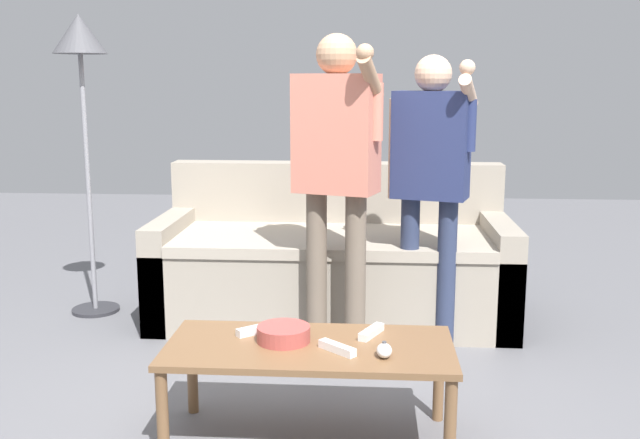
# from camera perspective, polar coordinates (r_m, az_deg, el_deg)

# --- Properties ---
(ground_plane) EXTENTS (12.00, 12.00, 0.00)m
(ground_plane) POSITION_cam_1_polar(r_m,az_deg,el_deg) (2.95, -3.32, -16.77)
(ground_plane) COLOR slate
(couch) EXTENTS (2.03, 0.91, 0.87)m
(couch) POSITION_cam_1_polar(r_m,az_deg,el_deg) (4.26, 1.05, -3.56)
(couch) COLOR #9E9384
(couch) RESTS_ON ground
(coffee_table) EXTENTS (1.09, 0.50, 0.39)m
(coffee_table) POSITION_cam_1_polar(r_m,az_deg,el_deg) (2.78, -0.84, -10.73)
(coffee_table) COLOR brown
(coffee_table) RESTS_ON ground
(snack_bowl) EXTENTS (0.20, 0.20, 0.06)m
(snack_bowl) POSITION_cam_1_polar(r_m,az_deg,el_deg) (2.79, -2.89, -8.99)
(snack_bowl) COLOR #B24C47
(snack_bowl) RESTS_ON coffee_table
(game_remote_nunchuk) EXTENTS (0.06, 0.09, 0.05)m
(game_remote_nunchuk) POSITION_cam_1_polar(r_m,az_deg,el_deg) (2.65, 5.09, -10.25)
(game_remote_nunchuk) COLOR white
(game_remote_nunchuk) RESTS_ON coffee_table
(floor_lamp) EXTENTS (0.30, 0.30, 1.74)m
(floor_lamp) POSITION_cam_1_polar(r_m,az_deg,el_deg) (4.40, -18.34, 11.74)
(floor_lamp) COLOR #2D2D33
(floor_lamp) RESTS_ON ground
(player_center) EXTENTS (0.46, 0.43, 1.59)m
(player_center) POSITION_cam_1_polar(r_m,az_deg,el_deg) (3.52, 1.28, 4.88)
(player_center) COLOR #756656
(player_center) RESTS_ON ground
(player_right) EXTENTS (0.44, 0.39, 1.50)m
(player_right) POSITION_cam_1_polar(r_m,az_deg,el_deg) (3.70, 8.71, 4.13)
(player_right) COLOR #2D3856
(player_right) RESTS_ON ground
(game_remote_wand_near) EXTENTS (0.10, 0.16, 0.03)m
(game_remote_wand_near) POSITION_cam_1_polar(r_m,az_deg,el_deg) (2.86, 4.07, -8.83)
(game_remote_wand_near) COLOR white
(game_remote_wand_near) RESTS_ON coffee_table
(game_remote_wand_far) EXTENTS (0.15, 0.14, 0.03)m
(game_remote_wand_far) POSITION_cam_1_polar(r_m,az_deg,el_deg) (2.69, 1.37, -10.09)
(game_remote_wand_far) COLOR white
(game_remote_wand_far) RESTS_ON coffee_table
(game_remote_wand_spare) EXTENTS (0.14, 0.12, 0.03)m
(game_remote_wand_spare) POSITION_cam_1_polar(r_m,az_deg,el_deg) (2.88, -5.14, -8.66)
(game_remote_wand_spare) COLOR white
(game_remote_wand_spare) RESTS_ON coffee_table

